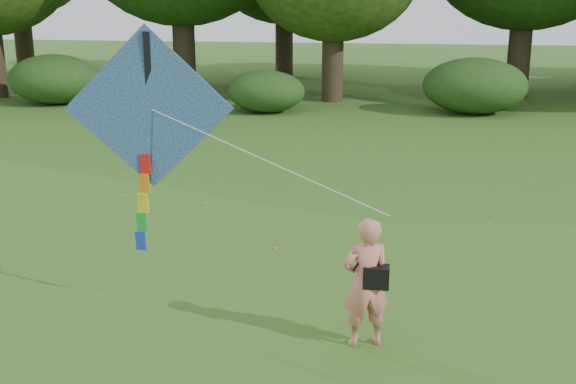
# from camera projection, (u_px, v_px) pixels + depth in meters

# --- Properties ---
(ground) EXTENTS (100.00, 100.00, 0.00)m
(ground) POSITION_uv_depth(u_px,v_px,m) (348.00, 376.00, 7.91)
(ground) COLOR #265114
(ground) RESTS_ON ground
(man_kite_flyer) EXTENTS (0.67, 0.55, 1.58)m
(man_kite_flyer) POSITION_uv_depth(u_px,v_px,m) (366.00, 283.00, 8.41)
(man_kite_flyer) COLOR #D87865
(man_kite_flyer) RESTS_ON ground
(bystander_left) EXTENTS (1.22, 1.19, 1.98)m
(bystander_left) POSITION_uv_depth(u_px,v_px,m) (153.00, 80.00, 25.46)
(bystander_left) COLOR #21212C
(bystander_left) RESTS_ON ground
(crossbody_bag) EXTENTS (0.43, 0.20, 0.67)m
(crossbody_bag) POSITION_uv_depth(u_px,v_px,m) (376.00, 276.00, 8.34)
(crossbody_bag) COLOR black
(crossbody_bag) RESTS_ON ground
(flying_kite) EXTENTS (4.03, 0.93, 2.92)m
(flying_kite) POSITION_uv_depth(u_px,v_px,m) (150.00, 113.00, 8.93)
(flying_kite) COLOR #2536A0
(flying_kite) RESTS_ON ground
(shrub_band) EXTENTS (39.15, 3.22, 1.88)m
(shrub_band) POSITION_uv_depth(u_px,v_px,m) (363.00, 87.00, 24.53)
(shrub_band) COLOR #264919
(shrub_band) RESTS_ON ground
(fallen_leaves) EXTENTS (11.05, 10.91, 0.01)m
(fallen_leaves) POSITION_uv_depth(u_px,v_px,m) (355.00, 204.00, 14.22)
(fallen_leaves) COLOR olive
(fallen_leaves) RESTS_ON ground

